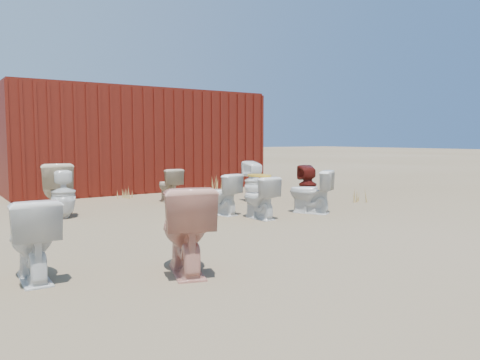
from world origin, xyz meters
TOP-DOWN VIEW (x-y plane):
  - ground at (0.00, 0.00)m, footprint 100.00×100.00m
  - shipping_container at (0.00, 5.20)m, footprint 6.00×2.40m
  - toilet_front_a at (-3.60, -1.49)m, footprint 0.43×0.73m
  - toilet_front_pink at (-2.39, -2.02)m, footprint 0.68×0.90m
  - toilet_front_c at (-0.38, 0.59)m, footprint 0.53×0.73m
  - toilet_front_maroon at (1.59, 0.69)m, footprint 0.44×0.44m
  - toilet_front_e at (0.94, -0.10)m, footprint 0.70×0.81m
  - toilet_back_a at (-2.58, 1.67)m, footprint 0.42×0.43m
  - toilet_back_beige_left at (-2.61, 2.01)m, footprint 0.59×0.90m
  - toilet_back_beige_right at (-0.41, 2.45)m, footprint 0.40×0.66m
  - toilet_back_yellowlid at (-0.08, -0.04)m, footprint 0.39×0.66m
  - toilet_back_e at (0.99, 1.59)m, footprint 0.37×0.37m
  - yellow_lid at (-0.08, -0.04)m, footprint 0.33×0.42m
  - loose_tank at (-1.11, 0.42)m, footprint 0.54×0.36m
  - loose_lid_near at (-0.74, 1.15)m, footprint 0.50×0.58m
  - loose_lid_far at (-0.18, 2.09)m, footprint 0.47×0.55m
  - weed_clump_a at (-2.47, 3.02)m, footprint 0.36×0.36m
  - weed_clump_b at (0.31, 2.43)m, footprint 0.32×0.32m
  - weed_clump_c at (1.93, 2.83)m, footprint 0.36×0.36m
  - weed_clump_d at (-0.92, 3.50)m, footprint 0.30×0.30m
  - weed_clump_e at (1.38, 3.50)m, footprint 0.34×0.34m
  - weed_clump_f at (2.62, 0.34)m, footprint 0.28×0.28m

SIDE VIEW (x-z plane):
  - ground at x=0.00m, z-range 0.00..0.00m
  - loose_lid_near at x=-0.74m, z-range 0.00..0.02m
  - loose_lid_far at x=-0.18m, z-range 0.00..0.02m
  - weed_clump_d at x=-0.92m, z-range 0.00..0.23m
  - weed_clump_b at x=0.31m, z-range 0.00..0.24m
  - weed_clump_f at x=2.62m, z-range 0.00..0.26m
  - weed_clump_c at x=1.93m, z-range 0.00..0.32m
  - weed_clump_a at x=-2.47m, z-range 0.00..0.34m
  - weed_clump_e at x=1.38m, z-range 0.00..0.34m
  - loose_tank at x=-1.11m, z-range 0.00..0.35m
  - toilet_back_yellowlid at x=-0.08m, z-range 0.00..0.66m
  - toilet_back_beige_right at x=-0.41m, z-range 0.00..0.66m
  - toilet_front_c at x=-0.38m, z-range 0.00..0.68m
  - toilet_front_e at x=0.94m, z-range 0.00..0.72m
  - toilet_front_a at x=-3.60m, z-range 0.00..0.73m
  - toilet_front_maroon at x=1.59m, z-range 0.00..0.74m
  - toilet_back_e at x=0.99m, z-range 0.00..0.80m
  - toilet_back_a at x=-2.58m, z-range 0.00..0.81m
  - toilet_front_pink at x=-2.39m, z-range 0.00..0.81m
  - toilet_back_beige_left at x=-2.61m, z-range 0.00..0.85m
  - yellow_lid at x=-0.08m, z-range 0.66..0.68m
  - shipping_container at x=0.00m, z-range 0.00..2.40m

